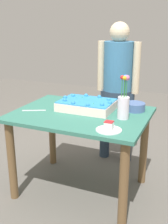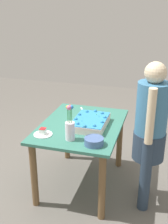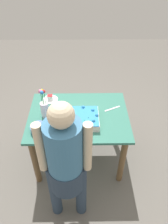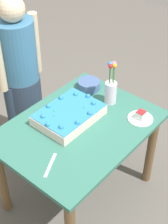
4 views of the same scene
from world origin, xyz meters
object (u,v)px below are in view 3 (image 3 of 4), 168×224
object	(u,v)px
sheet_cake	(77,118)
flower_vase	(44,107)
cake_knife	(112,109)
serving_plate_with_slice	(50,99)
person_standing	(65,162)
fruit_bowl	(39,129)

from	to	relation	value
sheet_cake	flower_vase	distance (m)	0.38
cake_knife	serving_plate_with_slice	bearing A→B (deg)	-39.82
person_standing	cake_knife	bearing A→B (deg)	-31.15
serving_plate_with_slice	person_standing	world-z (taller)	person_standing
sheet_cake	flower_vase	xyz separation A→B (m)	(0.36, -0.10, 0.08)
fruit_bowl	flower_vase	bearing A→B (deg)	-98.37
flower_vase	person_standing	size ratio (longest dim) A/B	0.24
serving_plate_with_slice	fruit_bowl	distance (m)	0.54
flower_vase	fruit_bowl	bearing A→B (deg)	81.63
flower_vase	cake_knife	bearing A→B (deg)	-171.98
cake_knife	fruit_bowl	distance (m)	0.88
sheet_cake	serving_plate_with_slice	bearing A→B (deg)	-49.61
serving_plate_with_slice	flower_vase	distance (m)	0.31
serving_plate_with_slice	flower_vase	world-z (taller)	flower_vase
fruit_bowl	cake_knife	bearing A→B (deg)	-156.40
serving_plate_with_slice	fruit_bowl	bearing A→B (deg)	83.84
serving_plate_with_slice	fruit_bowl	xyz separation A→B (m)	(0.06, 0.54, 0.02)
fruit_bowl	person_standing	size ratio (longest dim) A/B	0.12
serving_plate_with_slice	cake_knife	distance (m)	0.77
flower_vase	person_standing	world-z (taller)	person_standing
serving_plate_with_slice	cake_knife	xyz separation A→B (m)	(-0.75, 0.18, -0.02)
serving_plate_with_slice	person_standing	xyz separation A→B (m)	(-0.24, 1.02, 0.08)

